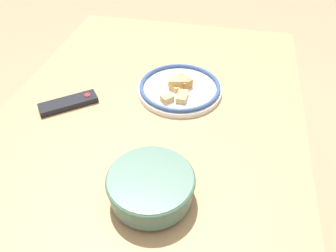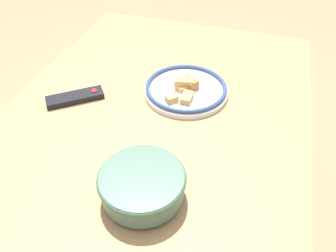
# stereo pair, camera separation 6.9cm
# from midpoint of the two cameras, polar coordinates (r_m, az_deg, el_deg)

# --- Properties ---
(ground_plane) EXTENTS (8.00, 8.00, 0.00)m
(ground_plane) POSITION_cam_midpoint_polar(r_m,az_deg,el_deg) (1.57, -1.82, -21.21)
(ground_plane) COLOR #9E8460
(dining_table) EXTENTS (1.59, 0.97, 0.72)m
(dining_table) POSITION_cam_midpoint_polar(r_m,az_deg,el_deg) (1.03, -2.60, -4.61)
(dining_table) COLOR tan
(dining_table) RESTS_ON ground_plane
(noodle_bowl) EXTENTS (0.21, 0.21, 0.08)m
(noodle_bowl) POSITION_cam_midpoint_polar(r_m,az_deg,el_deg) (0.80, -2.03, -10.14)
(noodle_bowl) COLOR #4C6B5B
(noodle_bowl) RESTS_ON dining_table
(food_plate) EXTENTS (0.29, 0.29, 0.06)m
(food_plate) POSITION_cam_midpoint_polar(r_m,az_deg,el_deg) (1.14, 4.85, 6.40)
(food_plate) COLOR white
(food_plate) RESTS_ON dining_table
(tv_remote) EXTENTS (0.16, 0.18, 0.02)m
(tv_remote) POSITION_cam_midpoint_polar(r_m,az_deg,el_deg) (1.15, -14.21, 4.81)
(tv_remote) COLOR black
(tv_remote) RESTS_ON dining_table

